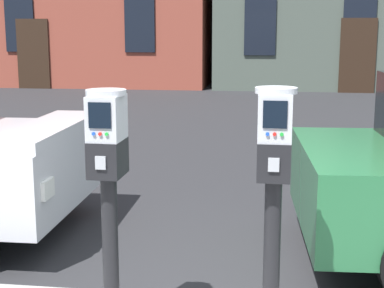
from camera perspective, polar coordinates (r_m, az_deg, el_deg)
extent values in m
cylinder|color=black|center=(3.36, -7.91, -10.08)|extent=(0.09, 0.09, 0.85)
cube|color=black|center=(3.21, -8.16, -1.33)|extent=(0.18, 0.24, 0.20)
cube|color=#A5A8AD|center=(3.09, -8.85, -1.82)|extent=(0.06, 0.01, 0.07)
cube|color=#B7BABF|center=(3.17, -8.26, 2.54)|extent=(0.18, 0.23, 0.24)
cube|color=black|center=(3.05, -8.94, 2.75)|extent=(0.12, 0.01, 0.13)
cylinder|color=blue|center=(3.08, -9.52, 0.99)|extent=(0.02, 0.01, 0.02)
cylinder|color=red|center=(3.07, -8.90, 0.97)|extent=(0.02, 0.01, 0.02)
cylinder|color=green|center=(3.05, -8.28, 0.95)|extent=(0.02, 0.01, 0.02)
cylinder|color=#B7BABF|center=(3.15, -8.33, 4.98)|extent=(0.22, 0.22, 0.03)
cylinder|color=black|center=(3.24, 7.73, -10.72)|extent=(0.09, 0.09, 0.86)
cube|color=black|center=(3.08, 7.98, -1.49)|extent=(0.18, 0.24, 0.20)
cube|color=#A5A8AD|center=(2.96, 7.92, -2.01)|extent=(0.06, 0.01, 0.07)
cube|color=#B7BABF|center=(3.04, 8.09, 2.60)|extent=(0.18, 0.23, 0.24)
cube|color=black|center=(2.92, 8.05, 2.84)|extent=(0.12, 0.01, 0.14)
cylinder|color=blue|center=(2.94, 7.32, 0.96)|extent=(0.02, 0.01, 0.02)
cylinder|color=red|center=(2.94, 8.00, 0.94)|extent=(0.02, 0.01, 0.02)
cylinder|color=green|center=(2.94, 8.69, 0.92)|extent=(0.02, 0.01, 0.02)
cylinder|color=#B7BABF|center=(3.03, 8.16, 5.18)|extent=(0.22, 0.22, 0.03)
cylinder|color=black|center=(5.56, 17.00, -4.56)|extent=(0.65, 0.25, 0.64)
cube|color=silver|center=(5.09, -13.75, 1.33)|extent=(0.46, 1.69, 0.10)
cube|color=white|center=(5.71, -9.05, -0.72)|extent=(0.04, 0.20, 0.14)
cube|color=white|center=(4.45, -13.84, -4.24)|extent=(0.04, 0.20, 0.14)
cylinder|color=black|center=(6.14, -15.18, -3.02)|extent=(0.64, 0.23, 0.64)
cube|color=black|center=(18.87, -16.36, 11.01)|extent=(0.90, 0.06, 1.60)
cube|color=black|center=(17.70, -5.09, 11.43)|extent=(0.90, 0.06, 1.60)
cube|color=black|center=(18.73, -15.13, 8.42)|extent=(1.00, 0.07, 2.10)
cube|color=black|center=(17.27, 6.61, 11.19)|extent=(0.90, 0.06, 1.60)
cube|color=black|center=(17.43, 15.90, 10.85)|extent=(0.90, 0.06, 1.60)
cube|color=black|center=(17.45, 15.75, 8.23)|extent=(1.00, 0.07, 2.10)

